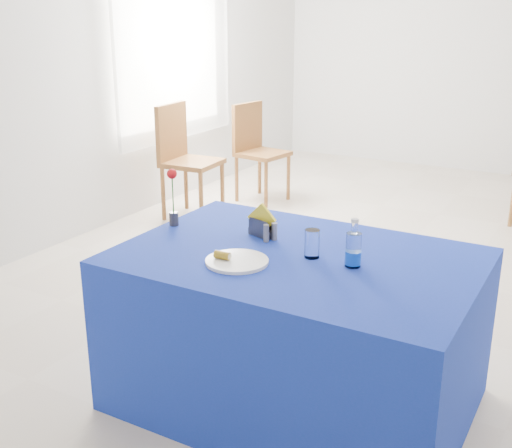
{
  "coord_description": "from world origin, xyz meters",
  "views": [
    {
      "loc": [
        1.34,
        -4.26,
        1.81
      ],
      "look_at": [
        0.02,
        -1.94,
        0.92
      ],
      "focal_mm": 45.0,
      "sensor_mm": 36.0,
      "label": 1
    }
  ],
  "objects_px": {
    "water_bottle": "(353,251)",
    "chair_win_b": "(256,145)",
    "chair_win_a": "(183,153)",
    "plate": "(237,261)",
    "blue_table": "(296,330)"
  },
  "relations": [
    {
      "from": "plate",
      "to": "blue_table",
      "type": "height_order",
      "value": "plate"
    },
    {
      "from": "water_bottle",
      "to": "chair_win_a",
      "type": "xyz_separation_m",
      "value": [
        -2.48,
        2.17,
        -0.24
      ]
    },
    {
      "from": "blue_table",
      "to": "water_bottle",
      "type": "xyz_separation_m",
      "value": [
        0.27,
        -0.0,
        0.45
      ]
    },
    {
      "from": "chair_win_a",
      "to": "blue_table",
      "type": "bearing_deg",
      "value": -138.76
    },
    {
      "from": "plate",
      "to": "chair_win_a",
      "type": "distance_m",
      "value": 3.14
    },
    {
      "from": "water_bottle",
      "to": "plate",
      "type": "bearing_deg",
      "value": -154.6
    },
    {
      "from": "water_bottle",
      "to": "chair_win_b",
      "type": "bearing_deg",
      "value": 126.18
    },
    {
      "from": "blue_table",
      "to": "chair_win_b",
      "type": "bearing_deg",
      "value": 122.72
    },
    {
      "from": "plate",
      "to": "chair_win_b",
      "type": "xyz_separation_m",
      "value": [
        -1.73,
        3.2,
        -0.21
      ]
    },
    {
      "from": "chair_win_a",
      "to": "chair_win_b",
      "type": "xyz_separation_m",
      "value": [
        0.3,
        0.81,
        -0.04
      ]
    },
    {
      "from": "plate",
      "to": "chair_win_a",
      "type": "relative_size",
      "value": 0.27
    },
    {
      "from": "chair_win_a",
      "to": "chair_win_b",
      "type": "relative_size",
      "value": 1.07
    },
    {
      "from": "blue_table",
      "to": "plate",
      "type": "bearing_deg",
      "value": -130.62
    },
    {
      "from": "water_bottle",
      "to": "chair_win_b",
      "type": "height_order",
      "value": "water_bottle"
    },
    {
      "from": "water_bottle",
      "to": "blue_table",
      "type": "bearing_deg",
      "value": 179.37
    }
  ]
}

